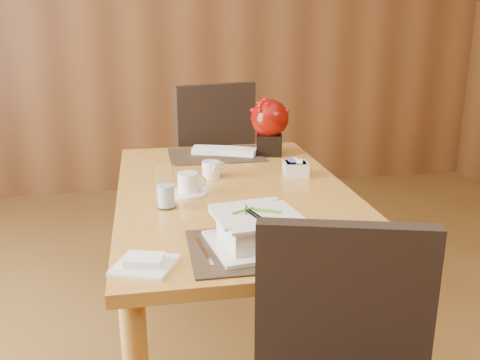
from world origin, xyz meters
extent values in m
cube|color=brown|center=(0.00, 3.00, 1.40)|extent=(5.00, 0.02, 2.80)
cube|color=#C48A36|center=(0.00, 0.60, 0.73)|extent=(0.90, 1.50, 0.04)
cylinder|color=#C48A36|center=(-0.39, 1.29, 0.35)|extent=(0.07, 0.07, 0.71)
cylinder|color=#C48A36|center=(0.39, 1.29, 0.35)|extent=(0.07, 0.07, 0.71)
cube|color=black|center=(0.00, 0.05, 0.75)|extent=(0.45, 0.33, 0.01)
cube|color=black|center=(0.00, 1.15, 0.75)|extent=(0.45, 0.33, 0.01)
cube|color=white|center=(-0.03, 0.07, 0.76)|extent=(0.29, 0.29, 0.01)
cube|color=white|center=(-0.03, 0.07, 0.81)|extent=(0.21, 0.21, 0.09)
cylinder|color=#C6C26A|center=(-0.03, 0.07, 0.81)|extent=(0.17, 0.17, 0.07)
cylinder|color=white|center=(-0.18, 0.59, 0.75)|extent=(0.15, 0.15, 0.01)
cylinder|color=white|center=(-0.18, 0.59, 0.80)|extent=(0.09, 0.09, 0.07)
cylinder|color=black|center=(-0.18, 0.59, 0.83)|extent=(0.07, 0.07, 0.01)
cylinder|color=white|center=(-0.27, 0.45, 0.83)|extent=(0.09, 0.09, 0.15)
cube|color=white|center=(0.29, 0.75, 0.78)|extent=(0.11, 0.11, 0.06)
cube|color=black|center=(0.26, 1.13, 0.80)|extent=(0.15, 0.15, 0.10)
sphere|color=maroon|center=(0.26, 1.13, 0.93)|extent=(0.18, 0.18, 0.18)
cube|color=white|center=(-0.35, -0.01, 0.76)|extent=(0.20, 0.20, 0.01)
cube|color=black|center=(0.11, -0.28, 0.71)|extent=(0.42, 0.16, 0.48)
cube|color=black|center=(0.00, 1.78, 0.48)|extent=(0.59, 0.59, 0.06)
cube|color=black|center=(0.06, 1.56, 0.78)|extent=(0.46, 0.17, 0.53)
cylinder|color=black|center=(0.15, 2.02, 0.23)|extent=(0.04, 0.04, 0.45)
cylinder|color=black|center=(0.25, 1.63, 0.23)|extent=(0.04, 0.04, 0.45)
cylinder|color=black|center=(-0.24, 1.92, 0.23)|extent=(0.04, 0.04, 0.45)
cylinder|color=black|center=(-0.14, 1.53, 0.23)|extent=(0.04, 0.04, 0.45)
camera|label=1|loc=(-0.33, -1.35, 1.41)|focal=40.00mm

